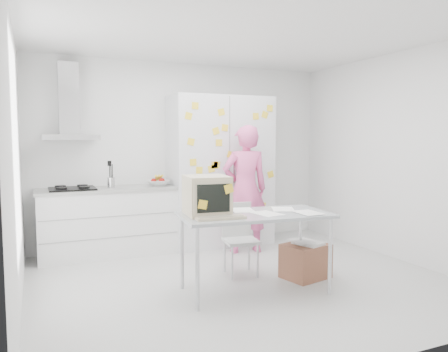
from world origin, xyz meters
name	(u,v)px	position (x,y,z in m)	size (l,w,h in m)	color
floor	(243,281)	(0.00, 0.00, -0.01)	(4.50, 4.00, 0.02)	silver
walls	(218,157)	(0.00, 0.72, 1.35)	(4.52, 4.01, 2.70)	white
ceiling	(243,34)	(0.00, 0.00, 2.70)	(4.50, 4.00, 0.02)	white
counter_run	(108,221)	(-1.20, 1.70, 0.47)	(1.84, 0.63, 1.28)	white
range_hood	(69,110)	(-1.65, 1.84, 1.96)	(0.70, 0.48, 1.01)	silver
tall_cabinet	(221,171)	(0.45, 1.67, 1.10)	(1.50, 0.68, 2.20)	silver
person	(245,189)	(0.57, 1.10, 0.88)	(0.64, 0.42, 1.77)	#E85A9A
desk	(225,205)	(-0.34, -0.29, 0.92)	(1.59, 0.90, 1.21)	#A6ACB1
chair	(239,234)	(0.08, 0.25, 0.47)	(0.42, 0.42, 0.83)	beige
cardboard_box	(306,260)	(0.70, -0.20, 0.20)	(0.56, 0.49, 0.43)	brown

